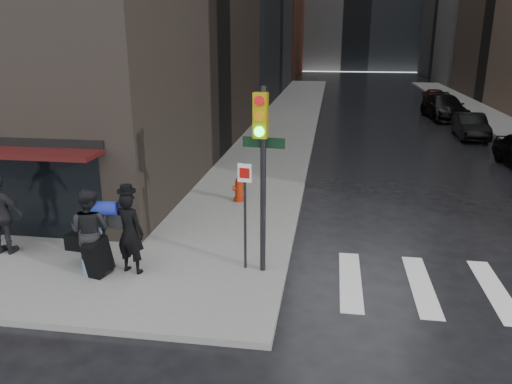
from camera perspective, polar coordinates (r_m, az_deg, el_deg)
ground at (r=11.53m, az=-7.09°, el=-11.04°), size 140.00×140.00×0.00m
sidewalk_left at (r=37.23m, az=4.16°, el=9.13°), size 4.00×50.00×0.15m
sidewalk_right at (r=38.60m, az=24.76°, el=7.88°), size 3.00×50.00×0.15m
man_overcoat at (r=11.92m, az=-14.95°, el=-4.91°), size 1.34×1.03×2.17m
man_jeans at (r=12.16m, az=-18.41°, el=-4.22°), size 1.44×0.89×2.04m
man_greycoat at (r=14.04m, az=-27.06°, el=-2.37°), size 1.21×0.52×2.05m
traffic_light at (r=10.98m, az=0.51°, el=4.01°), size 1.07×0.53×4.30m
fire_hydrant at (r=16.68m, az=-1.94°, el=0.17°), size 0.48×0.36×0.82m
parked_car_2 at (r=30.24m, az=23.31°, el=6.94°), size 1.56×4.12×1.34m
parked_car_3 at (r=36.66m, az=20.72°, el=9.07°), size 2.66×5.65×1.59m
parked_car_4 at (r=43.33m, az=19.80°, el=10.15°), size 1.68×4.02×1.36m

